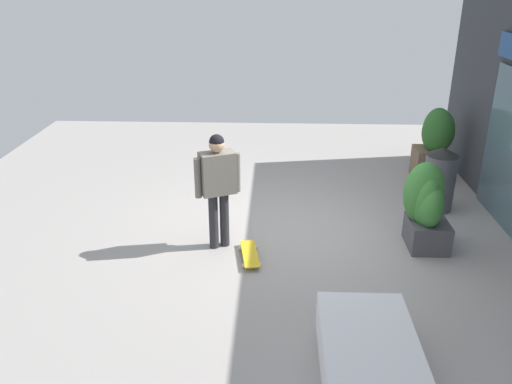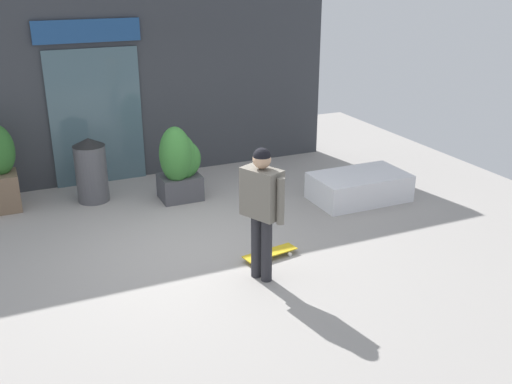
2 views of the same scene
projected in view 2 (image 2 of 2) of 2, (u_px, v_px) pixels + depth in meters
ground_plane at (194, 249)px, 7.87m from camera, size 12.00×12.00×0.00m
building_facade at (127, 81)px, 10.08m from camera, size 7.39×0.31×3.44m
skateboarder at (262, 201)px, 6.78m from camera, size 0.43×0.60×1.65m
skateboard at (270, 253)px, 7.62m from camera, size 0.76×0.33×0.08m
planter_box_left at (180, 163)px, 9.31m from camera, size 0.68×0.64×1.23m
trash_bin at (91, 170)px, 9.31m from camera, size 0.50×0.50×1.04m
snow_ledge at (359, 187)px, 9.47m from camera, size 1.51×0.90×0.43m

